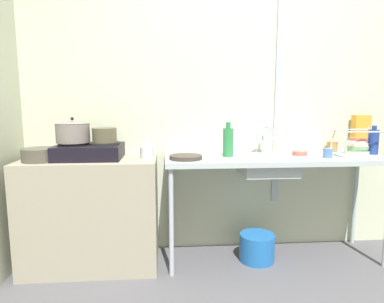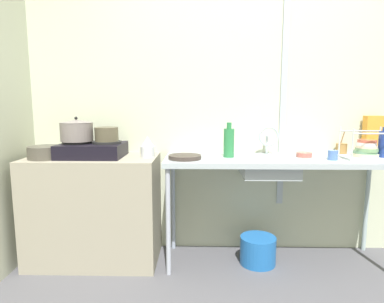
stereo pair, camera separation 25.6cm
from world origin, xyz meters
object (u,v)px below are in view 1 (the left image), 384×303
Objects in this scene: pot_beside_stove at (40,155)px; dish_rack at (357,148)px; bottle_by_sink at (228,142)px; pot_on_right_burner at (105,135)px; pot_on_left_burner at (73,131)px; utensil_jar at (332,147)px; small_bowl_on_drainboard at (300,153)px; percolator at (147,148)px; cup_by_rack at (328,153)px; faucet at (265,136)px; bottle_by_rack at (373,142)px; cereal_box at (360,133)px; sink_basin at (267,165)px; bucket_on_floor at (257,247)px; stove at (90,151)px; frying_pan at (186,157)px.

pot_beside_stove is 2.45m from dish_rack.
bottle_by_sink is at bearing 4.45° from pot_beside_stove.
pot_on_right_burner is at bearing 10.92° from pot_beside_stove.
pot_on_left_burner reaches higher than utensil_jar.
percolator is at bearing -178.21° from small_bowl_on_drainboard.
cup_by_rack is 0.27× the size of bottle_by_sink.
faucet reaches higher than pot_beside_stove.
bottle_by_rack reaches higher than faucet.
small_bowl_on_drainboard is 0.60m from bottle_by_sink.
cereal_box is at bearing 55.11° from dish_rack.
sink_basin is at bearing -0.69° from pot_on_left_burner.
bucket_on_floor is (-0.71, -0.24, -0.79)m from utensil_jar.
cup_by_rack is at bearing -165.38° from dish_rack.
sink_basin is at bearing -99.47° from faucet.
stove is 1.66m from small_bowl_on_drainboard.
cereal_box is at bearing 2.23° from utensil_jar.
stove is 2.03m from utensil_jar.
dish_rack is (1.38, 0.06, 0.05)m from frying_pan.
faucet is 0.83× the size of bucket_on_floor.
pot_on_right_burner is 0.57× the size of cereal_box.
stove is 1.72× the size of bucket_on_floor.
pot_on_left_burner is 2.15m from utensil_jar.
sink_basin is 3.49× the size of small_bowl_on_drainboard.
bottle_by_rack reaches higher than percolator.
percolator is at bearing 179.34° from dish_rack.
small_bowl_on_drainboard is at bearing 6.97° from frying_pan.
utensil_jar reaches higher than stove.
utensil_jar is (1.58, 0.20, -0.03)m from percolator.
bottle_by_rack is at bearing -6.88° from small_bowl_on_drainboard.
pot_beside_stove reaches higher than cup_by_rack.
bottle_by_rack reaches higher than sink_basin.
stove is 2.41× the size of utensil_jar.
sink_basin is at bearing -169.11° from small_bowl_on_drainboard.
utensil_jar is at bearing 175.60° from cereal_box.
cup_by_rack is (1.95, -0.09, -0.17)m from pot_on_left_burner.
small_bowl_on_drainboard is at bearing 3.57° from pot_beside_stove.
bottle_by_rack is at bearing -5.28° from dish_rack.
pot_beside_stove is at bearing 179.92° from cereal_box.
pot_beside_stove is at bearing 179.85° from cup_by_rack.
cup_by_rack is at bearing -122.35° from utensil_jar.
frying_pan is at bearing -5.18° from pot_on_left_burner.
pot_on_right_burner is at bearing -0.00° from stove.
stove is 2.23m from bottle_by_rack.
cup_by_rack is at bearing -0.85° from frying_pan.
utensil_jar reaches higher than percolator.
faucet and dish_rack have the same top height.
pot_on_left_burner is 0.75× the size of dish_rack.
bottle_by_rack is (2.57, 0.06, 0.06)m from pot_beside_stove.
cup_by_rack is at bearing -3.77° from percolator.
sink_basin is 0.31m from small_bowl_on_drainboard.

